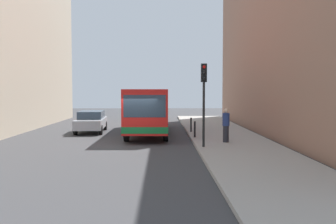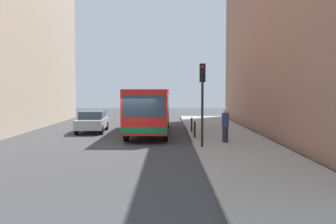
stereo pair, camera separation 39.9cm
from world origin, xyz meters
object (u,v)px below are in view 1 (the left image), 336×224
bus (149,108)px  pedestrian_near_signal (226,125)px  bollard_mid (191,125)px  car_beside_bus (91,121)px  traffic_light (204,89)px  bollard_near (195,129)px

bus → pedestrian_near_signal: size_ratio=6.09×
bollard_mid → pedestrian_near_signal: pedestrian_near_signal is taller
car_beside_bus → bollard_mid: car_beside_bus is taller
bus → pedestrian_near_signal: 7.03m
bus → traffic_light: 7.86m
bus → traffic_light: (2.92, -7.18, 1.28)m
bus → bollard_near: size_ratio=11.63×
traffic_light → pedestrian_near_signal: bearing=50.2°
bus → car_beside_bus: bearing=-10.1°
bus → traffic_light: size_ratio=2.69×
bollard_near → pedestrian_near_signal: size_ratio=0.52×
bus → car_beside_bus: 4.24m
traffic_light → bus: bearing=112.1°
bollard_near → bollard_mid: 2.92m
bus → bollard_near: (2.82, -3.36, -1.10)m
bollard_near → bollard_mid: (0.00, 2.92, 0.00)m
car_beside_bus → bollard_mid: bearing=167.4°
traffic_light → bollard_near: traffic_light is taller
bus → bollard_mid: (2.82, -0.45, -1.10)m
car_beside_bus → bollard_mid: 7.00m
car_beside_bus → bollard_near: car_beside_bus is taller
bus → bollard_mid: bus is taller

